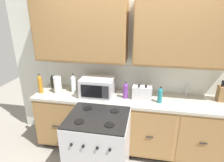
% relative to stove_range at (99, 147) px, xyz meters
% --- Properties ---
extents(ground_plane, '(8.00, 8.00, 0.00)m').
position_rel_stove_range_xyz_m(ground_plane, '(0.30, 0.33, -0.47)').
color(ground_plane, gray).
extents(wall_unit, '(4.03, 0.40, 2.38)m').
position_rel_stove_range_xyz_m(wall_unit, '(0.30, 0.83, 1.16)').
color(wall_unit, silver).
rests_on(wall_unit, ground_plane).
extents(counter_run, '(2.86, 0.64, 0.93)m').
position_rel_stove_range_xyz_m(counter_run, '(0.30, 0.63, 0.01)').
color(counter_run, black).
rests_on(counter_run, ground_plane).
extents(stove_range, '(0.76, 0.68, 0.95)m').
position_rel_stove_range_xyz_m(stove_range, '(0.00, 0.00, 0.00)').
color(stove_range, '#B7B7BC').
rests_on(stove_range, ground_plane).
extents(microwave, '(0.48, 0.37, 0.28)m').
position_rel_stove_range_xyz_m(microwave, '(-0.16, 0.60, 0.60)').
color(microwave, '#B7B7BC').
rests_on(microwave, counter_run).
extents(toaster, '(0.28, 0.18, 0.19)m').
position_rel_stove_range_xyz_m(toaster, '(0.51, 0.63, 0.56)').
color(toaster, '#B7B7BC').
rests_on(toaster, counter_run).
extents(knife_block, '(0.11, 0.14, 0.31)m').
position_rel_stove_range_xyz_m(knife_block, '(1.63, 0.76, 0.58)').
color(knife_block, olive).
rests_on(knife_block, counter_run).
extents(sink_faucet, '(0.02, 0.02, 0.20)m').
position_rel_stove_range_xyz_m(sink_faucet, '(1.16, 0.84, 0.56)').
color(sink_faucet, '#B2B5BA').
rests_on(sink_faucet, counter_run).
extents(paper_towel_roll, '(0.12, 0.12, 0.26)m').
position_rel_stove_range_xyz_m(paper_towel_roll, '(-0.80, 0.59, 0.59)').
color(paper_towel_roll, white).
rests_on(paper_towel_roll, counter_run).
extents(bottle_violet, '(0.08, 0.08, 0.25)m').
position_rel_stove_range_xyz_m(bottle_violet, '(0.27, 0.59, 0.59)').
color(bottle_violet, '#663384').
rests_on(bottle_violet, counter_run).
extents(bottle_clear, '(0.08, 0.08, 0.30)m').
position_rel_stove_range_xyz_m(bottle_clear, '(-0.56, 0.65, 0.61)').
color(bottle_clear, silver).
rests_on(bottle_clear, counter_run).
extents(bottle_dark, '(0.06, 0.06, 0.23)m').
position_rel_stove_range_xyz_m(bottle_dark, '(-0.96, 0.74, 0.58)').
color(bottle_dark, black).
rests_on(bottle_dark, counter_run).
extents(bottle_teal, '(0.07, 0.07, 0.24)m').
position_rel_stove_range_xyz_m(bottle_teal, '(0.76, 0.54, 0.58)').
color(bottle_teal, '#1E707A').
rests_on(bottle_teal, counter_run).
extents(bottle_amber, '(0.07, 0.07, 0.31)m').
position_rel_stove_range_xyz_m(bottle_amber, '(-1.06, 0.53, 0.61)').
color(bottle_amber, '#9E6619').
rests_on(bottle_amber, counter_run).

